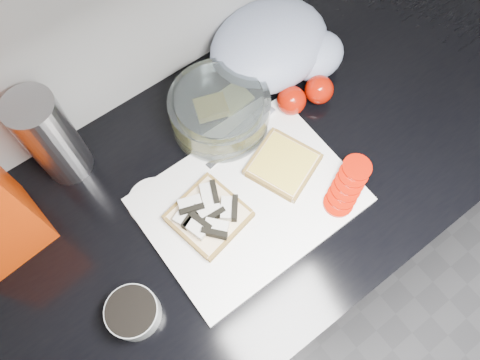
% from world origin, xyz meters
% --- Properties ---
extents(base_cabinet, '(3.50, 0.60, 0.86)m').
position_xyz_m(base_cabinet, '(0.00, 1.20, 0.43)').
color(base_cabinet, black).
rests_on(base_cabinet, ground).
extents(countertop, '(3.50, 0.64, 0.04)m').
position_xyz_m(countertop, '(0.00, 1.20, 0.88)').
color(countertop, black).
rests_on(countertop, base_cabinet).
extents(cutting_board, '(0.40, 0.30, 0.01)m').
position_xyz_m(cutting_board, '(0.00, 1.15, 0.91)').
color(cutting_board, white).
rests_on(cutting_board, countertop).
extents(bread_left, '(0.15, 0.15, 0.04)m').
position_xyz_m(bread_left, '(-0.08, 1.17, 0.93)').
color(bread_left, '#FBE2B0').
rests_on(bread_left, cutting_board).
extents(bread_right, '(0.16, 0.16, 0.02)m').
position_xyz_m(bread_right, '(0.10, 1.17, 0.92)').
color(bread_right, '#FBE2B0').
rests_on(bread_right, cutting_board).
extents(tomato_slices, '(0.14, 0.10, 0.03)m').
position_xyz_m(tomato_slices, '(0.17, 1.06, 0.93)').
color(tomato_slices, '#A41203').
rests_on(tomato_slices, cutting_board).
extents(knife, '(0.19, 0.04, 0.01)m').
position_xyz_m(knife, '(0.10, 1.27, 0.91)').
color(knife, silver).
rests_on(knife, cutting_board).
extents(seed_tub, '(0.09, 0.09, 0.05)m').
position_xyz_m(seed_tub, '(-0.29, 1.10, 0.93)').
color(seed_tub, '#989C9C').
rests_on(seed_tub, countertop).
extents(tub_lid, '(0.11, 0.11, 0.01)m').
position_xyz_m(tub_lid, '(-0.15, 1.27, 0.90)').
color(tub_lid, white).
rests_on(tub_lid, countertop).
extents(glass_bowl, '(0.21, 0.21, 0.09)m').
position_xyz_m(glass_bowl, '(0.06, 1.33, 0.94)').
color(glass_bowl, silver).
rests_on(glass_bowl, countertop).
extents(steel_canister, '(0.09, 0.09, 0.22)m').
position_xyz_m(steel_canister, '(-0.24, 1.44, 1.01)').
color(steel_canister, '#A2A2A6').
rests_on(steel_canister, countertop).
extents(grocery_bag, '(0.30, 0.25, 0.12)m').
position_xyz_m(grocery_bag, '(0.25, 1.38, 0.96)').
color(grocery_bag, '#A1B1C6').
rests_on(grocery_bag, countertop).
extents(whole_tomatoes, '(0.13, 0.08, 0.06)m').
position_xyz_m(whole_tomatoes, '(0.24, 1.26, 0.93)').
color(whole_tomatoes, '#A41203').
rests_on(whole_tomatoes, countertop).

